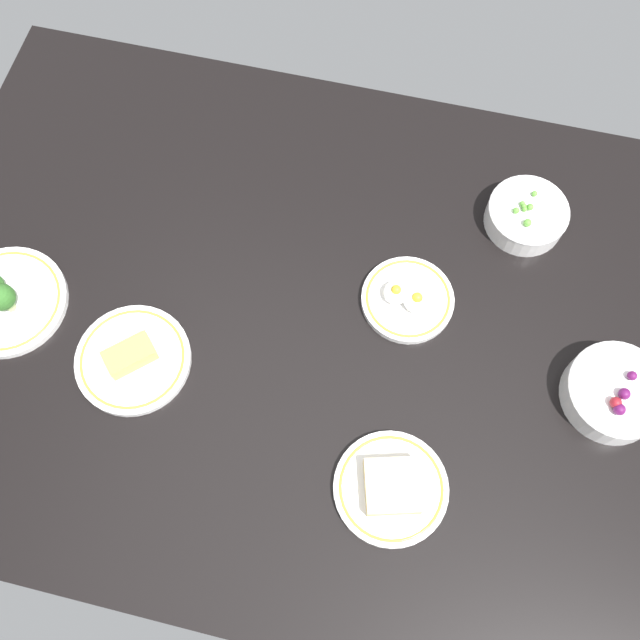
% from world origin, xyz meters
% --- Properties ---
extents(dining_table, '(1.56, 1.09, 0.04)m').
position_xyz_m(dining_table, '(0.00, 0.00, 0.02)').
color(dining_table, black).
rests_on(dining_table, ground).
extents(plate_eggs, '(0.17, 0.17, 0.05)m').
position_xyz_m(plate_eggs, '(0.15, 0.08, 0.05)').
color(plate_eggs, white).
rests_on(plate_eggs, dining_table).
extents(plate_sandwich, '(0.19, 0.19, 0.05)m').
position_xyz_m(plate_sandwich, '(0.18, -0.26, 0.05)').
color(plate_sandwich, white).
rests_on(plate_sandwich, dining_table).
extents(plate_cheese, '(0.21, 0.21, 0.05)m').
position_xyz_m(plate_cheese, '(-0.31, -0.15, 0.05)').
color(plate_cheese, white).
rests_on(plate_cheese, dining_table).
extents(bowl_berries, '(0.17, 0.17, 0.07)m').
position_xyz_m(bowl_berries, '(0.52, -0.02, 0.07)').
color(bowl_berries, white).
rests_on(bowl_berries, dining_table).
extents(plate_broccoli, '(0.22, 0.22, 0.09)m').
position_xyz_m(plate_broccoli, '(-0.57, -0.09, 0.07)').
color(plate_broccoli, white).
rests_on(plate_broccoli, dining_table).
extents(bowl_peas, '(0.15, 0.15, 0.06)m').
position_xyz_m(bowl_peas, '(0.33, 0.30, 0.07)').
color(bowl_peas, white).
rests_on(bowl_peas, dining_table).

